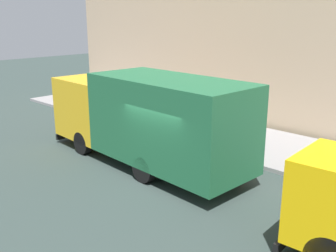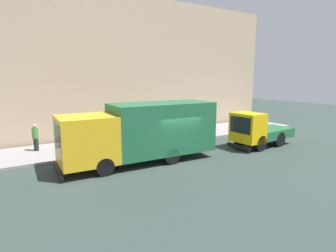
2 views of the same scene
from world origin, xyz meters
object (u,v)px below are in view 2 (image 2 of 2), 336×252
large_utility_truck (142,131)px  pedestrian_standing (35,137)px  traffic_cone_orange (79,150)px  street_sign_post (105,129)px  pedestrian_walking (82,139)px  small_flatbed_truck (257,131)px

large_utility_truck → pedestrian_standing: bearing=45.6°
large_utility_truck → traffic_cone_orange: bearing=47.4°
large_utility_truck → pedestrian_standing: size_ratio=5.21×
pedestrian_standing → street_sign_post: street_sign_post is taller
pedestrian_walking → street_sign_post: size_ratio=0.68×
traffic_cone_orange → street_sign_post: size_ratio=0.26×
small_flatbed_truck → street_sign_post: (3.92, 9.15, 0.43)m
small_flatbed_truck → pedestrian_walking: size_ratio=3.10×
traffic_cone_orange → street_sign_post: street_sign_post is taller
pedestrian_standing → traffic_cone_orange: bearing=-63.1°
traffic_cone_orange → street_sign_post: bearing=-87.8°
large_utility_truck → pedestrian_standing: large_utility_truck is taller
large_utility_truck → pedestrian_walking: 4.12m
small_flatbed_truck → traffic_cone_orange: size_ratio=8.13×
pedestrian_walking → street_sign_post: bearing=103.9°
large_utility_truck → street_sign_post: (2.85, 1.09, -0.23)m
large_utility_truck → small_flatbed_truck: 8.15m
large_utility_truck → traffic_cone_orange: (2.78, 2.74, -1.31)m
pedestrian_walking → pedestrian_standing: size_ratio=0.94×
street_sign_post → small_flatbed_truck: bearing=-113.2°
large_utility_truck → small_flatbed_truck: (-1.08, -8.05, -0.65)m
small_flatbed_truck → traffic_cone_orange: bearing=67.4°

